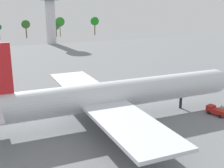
% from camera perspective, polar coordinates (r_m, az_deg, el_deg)
% --- Properties ---
extents(ground_plane, '(268.27, 268.27, 0.00)m').
position_cam_1_polar(ground_plane, '(70.83, 0.00, -6.83)').
color(ground_plane, slate).
extents(cargo_airplane, '(67.07, 55.92, 19.44)m').
position_cam_1_polar(cargo_airplane, '(68.63, -0.23, -2.19)').
color(cargo_airplane, silver).
rests_on(cargo_airplane, ground_plane).
extents(pushback_tractor, '(3.36, 5.36, 2.06)m').
position_cam_1_polar(pushback_tractor, '(77.64, 19.34, -4.87)').
color(pushback_tractor, '#B21E19').
rests_on(pushback_tractor, ground_plane).
extents(safety_cone_nose, '(0.45, 0.45, 0.64)m').
position_cam_1_polar(safety_cone_nose, '(84.14, 20.28, -3.91)').
color(safety_cone_nose, orange).
rests_on(safety_cone_nose, ground_plane).
extents(control_tower, '(11.85, 11.85, 31.10)m').
position_cam_1_polar(control_tower, '(200.50, -11.76, 12.93)').
color(control_tower, silver).
rests_on(control_tower, ground_plane).
extents(tree_line_backdrop, '(115.15, 7.45, 15.31)m').
position_cam_1_polar(tree_line_backdrop, '(235.02, -15.70, 11.03)').
color(tree_line_backdrop, '#51381E').
rests_on(tree_line_backdrop, ground_plane).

